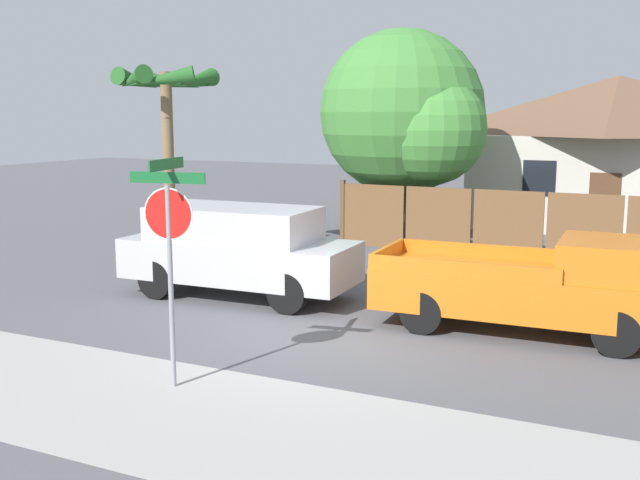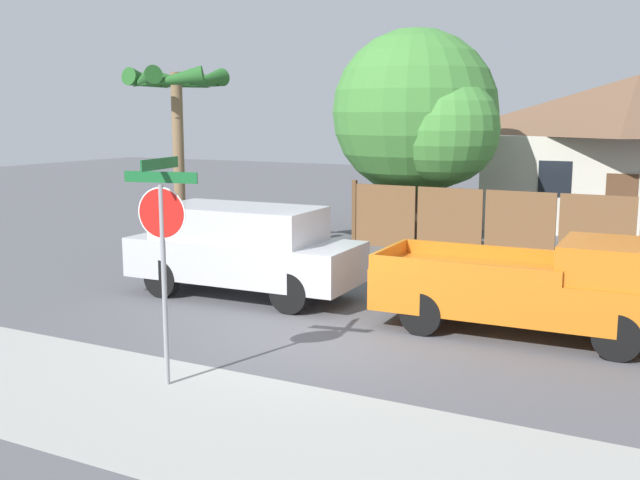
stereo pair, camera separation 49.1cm
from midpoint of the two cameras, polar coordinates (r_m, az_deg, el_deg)
The scene contains 9 objects.
ground_plane at distance 12.67m, azimuth -0.87°, elevation -7.61°, with size 80.00×80.00×0.00m, color #56565B.
sidewalk_strip at distance 9.78m, azimuth -10.59°, elevation -13.09°, with size 36.00×3.20×0.01m.
wooden_fence at distance 19.95m, azimuth 18.81°, elevation 0.82°, with size 13.47×0.12×1.87m.
house at distance 26.92m, azimuth 21.09°, elevation 6.49°, with size 9.36×6.26×5.01m.
oak_tree at distance 22.43m, azimuth 6.08°, elevation 9.38°, with size 5.13×4.89×6.24m.
palm_tree at distance 18.88m, azimuth -12.37°, elevation 10.59°, with size 2.42×2.62×4.86m.
red_suv at distance 15.49m, azimuth -7.17°, elevation -0.63°, with size 4.89×2.04×1.88m.
orange_pickup at distance 13.33m, azimuth 15.25°, elevation -3.38°, with size 5.12×2.11×1.70m.
stop_sign at distance 10.31m, azimuth -12.78°, elevation 0.55°, with size 1.07×0.97×3.16m.
Camera 1 is at (5.20, -10.94, 3.74)m, focal length 42.00 mm.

